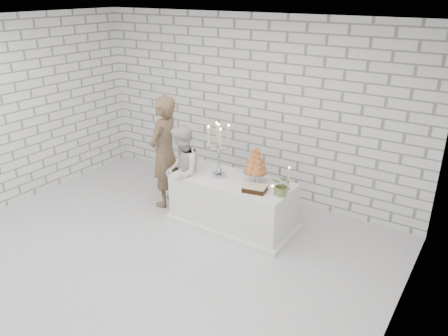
{
  "coord_description": "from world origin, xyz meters",
  "views": [
    {
      "loc": [
        3.54,
        -3.64,
        3.38
      ],
      "look_at": [
        0.49,
        0.98,
        1.05
      ],
      "focal_mm": 34.95,
      "sensor_mm": 36.0,
      "label": 1
    }
  ],
  "objects_px": {
    "bride": "(182,172)",
    "candelabra": "(219,151)",
    "groom": "(164,152)",
    "croquembouche": "(256,165)",
    "cake_table": "(232,202)"
  },
  "relations": [
    {
      "from": "candelabra",
      "to": "bride",
      "type": "bearing_deg",
      "value": -164.83
    },
    {
      "from": "croquembouche",
      "to": "candelabra",
      "type": "bearing_deg",
      "value": -168.9
    },
    {
      "from": "bride",
      "to": "croquembouche",
      "type": "relative_size",
      "value": 2.67
    },
    {
      "from": "groom",
      "to": "bride",
      "type": "bearing_deg",
      "value": 60.69
    },
    {
      "from": "bride",
      "to": "candelabra",
      "type": "height_order",
      "value": "candelabra"
    },
    {
      "from": "bride",
      "to": "cake_table",
      "type": "bearing_deg",
      "value": 73.46
    },
    {
      "from": "bride",
      "to": "croquembouche",
      "type": "xyz_separation_m",
      "value": [
        1.13,
        0.27,
        0.29
      ]
    },
    {
      "from": "groom",
      "to": "cake_table",
      "type": "bearing_deg",
      "value": 80.4
    },
    {
      "from": "groom",
      "to": "bride",
      "type": "distance_m",
      "value": 0.55
    },
    {
      "from": "cake_table",
      "to": "groom",
      "type": "bearing_deg",
      "value": 179.91
    },
    {
      "from": "cake_table",
      "to": "groom",
      "type": "distance_m",
      "value": 1.4
    },
    {
      "from": "croquembouche",
      "to": "cake_table",
      "type": "bearing_deg",
      "value": -164.25
    },
    {
      "from": "cake_table",
      "to": "croquembouche",
      "type": "distance_m",
      "value": 0.73
    },
    {
      "from": "bride",
      "to": "candelabra",
      "type": "distance_m",
      "value": 0.73
    },
    {
      "from": "bride",
      "to": "candelabra",
      "type": "bearing_deg",
      "value": 76.49
    }
  ]
}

